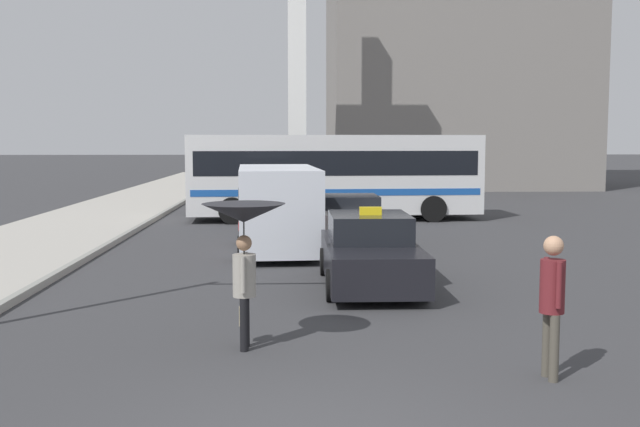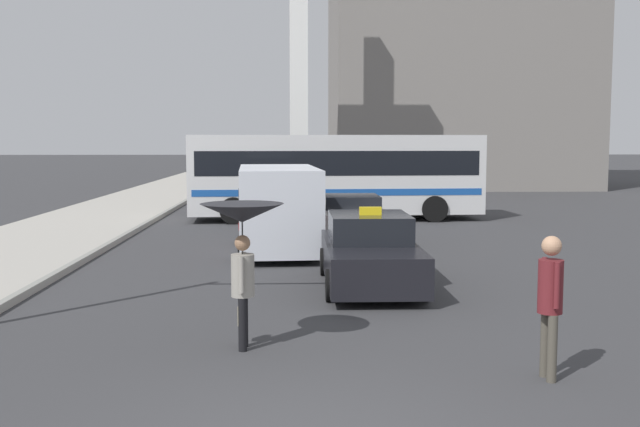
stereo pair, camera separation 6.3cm
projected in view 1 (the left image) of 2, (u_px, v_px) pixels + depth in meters
The scene contains 7 objects.
taxi at pixel (370, 254), 15.15m from camera, with size 1.91×4.39×1.63m.
sedan_red at pixel (351, 220), 21.79m from camera, with size 1.91×4.20×1.36m.
ambulance_van at pixel (278, 205), 19.87m from camera, with size 2.32×5.32×2.25m.
city_bus at pixel (334, 173), 27.90m from camera, with size 10.89×3.13×3.15m.
pedestrian_with_umbrella at pixel (244, 229), 10.47m from camera, with size 1.18×1.18×2.08m.
pedestrian_man at pixel (552, 294), 9.20m from camera, with size 0.32×0.46×1.80m.
monument_cross at pixel (297, 27), 37.04m from camera, with size 6.63×0.90×15.08m.
Camera 1 is at (-0.21, -7.04, 2.96)m, focal length 42.00 mm.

